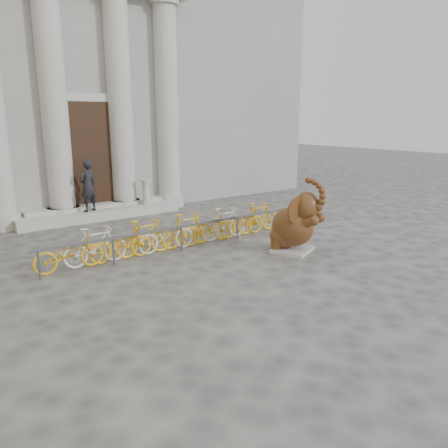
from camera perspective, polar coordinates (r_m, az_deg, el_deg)
ground at (r=9.12m, az=6.39°, el=-9.90°), size 80.00×80.00×0.00m
classical_building at (r=21.89m, az=-22.49°, el=18.91°), size 22.00×10.70×12.00m
entrance_steps at (r=16.86m, az=-15.90°, el=1.36°), size 6.00×1.20×0.36m
elephant_statue at (r=12.16m, az=9.18°, el=-0.13°), size 1.42×1.67×2.10m
bike_rack at (r=12.41m, az=-6.25°, el=-1.01°), size 8.00×0.53×1.00m
pedestrian at (r=16.27m, az=-17.35°, el=4.81°), size 0.80×0.68×1.86m
balustrade_post at (r=17.16m, az=-10.16°, el=4.02°), size 0.39×0.39×0.97m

